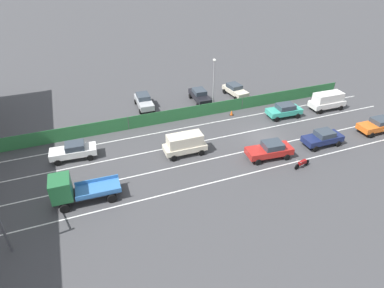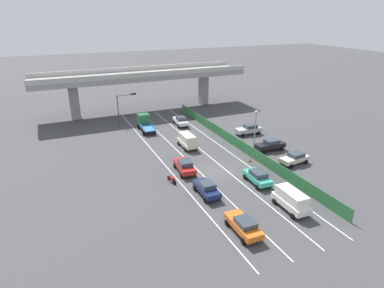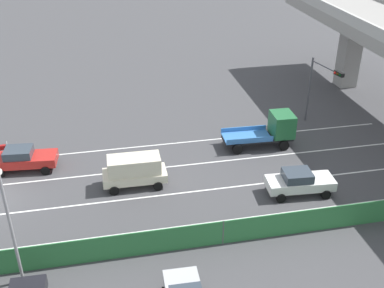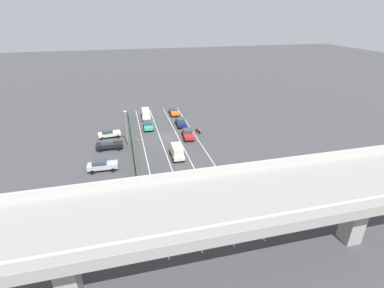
{
  "view_description": "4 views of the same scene",
  "coord_description": "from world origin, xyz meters",
  "px_view_note": "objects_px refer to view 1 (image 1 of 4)",
  "views": [
    {
      "loc": [
        -26.29,
        18.62,
        18.77
      ],
      "look_at": [
        -1.74,
        9.17,
        2.24
      ],
      "focal_mm": 30.61,
      "sensor_mm": 36.0,
      "label": 1
    },
    {
      "loc": [
        -18.73,
        -34.94,
        19.71
      ],
      "look_at": [
        0.49,
        8.22,
        0.91
      ],
      "focal_mm": 30.94,
      "sensor_mm": 36.0,
      "label": 2
    },
    {
      "loc": [
        27.42,
        7.57,
        18.12
      ],
      "look_at": [
        -0.99,
        13.45,
        2.16
      ],
      "focal_mm": 43.89,
      "sensor_mm": 36.0,
      "label": 3
    },
    {
      "loc": [
        8.04,
        50.8,
        22.42
      ],
      "look_at": [
        -2.42,
        9.26,
        2.31
      ],
      "focal_mm": 26.36,
      "sensor_mm": 36.0,
      "label": 4
    }
  ],
  "objects_px": {
    "car_sedan_navy": "(323,138)",
    "traffic_cone": "(232,113)",
    "motorcycle": "(302,163)",
    "car_van_white": "(328,100)",
    "car_taxi_orange": "(378,125)",
    "car_taxi_teal": "(284,110)",
    "parked_sedan_cream": "(235,90)",
    "street_lamp": "(214,81)",
    "car_sedan_red": "(270,150)",
    "parked_sedan_dark": "(200,95)",
    "car_van_cream": "(185,143)",
    "parked_wagon_silver": "(144,101)",
    "flatbed_truck_blue": "(73,190)",
    "car_hatchback_white": "(74,150)"
  },
  "relations": [
    {
      "from": "car_sedan_navy",
      "to": "traffic_cone",
      "type": "relative_size",
      "value": 6.33
    },
    {
      "from": "motorcycle",
      "to": "car_van_white",
      "type": "bearing_deg",
      "value": -48.99
    },
    {
      "from": "car_van_white",
      "to": "car_taxi_orange",
      "type": "bearing_deg",
      "value": -168.17
    },
    {
      "from": "car_sedan_navy",
      "to": "car_van_white",
      "type": "bearing_deg",
      "value": -42.86
    },
    {
      "from": "car_taxi_teal",
      "to": "motorcycle",
      "type": "distance_m",
      "value": 10.66
    },
    {
      "from": "parked_sedan_cream",
      "to": "street_lamp",
      "type": "xyz_separation_m",
      "value": [
        -3.46,
        4.97,
        3.29
      ]
    },
    {
      "from": "car_van_white",
      "to": "traffic_cone",
      "type": "distance_m",
      "value": 12.57
    },
    {
      "from": "car_sedan_navy",
      "to": "car_sedan_red",
      "type": "xyz_separation_m",
      "value": [
        -0.02,
        6.56,
        0.02
      ]
    },
    {
      "from": "parked_sedan_dark",
      "to": "street_lamp",
      "type": "height_order",
      "value": "street_lamp"
    },
    {
      "from": "car_van_cream",
      "to": "motorcycle",
      "type": "distance_m",
      "value": 11.62
    },
    {
      "from": "parked_wagon_silver",
      "to": "flatbed_truck_blue",
      "type": "bearing_deg",
      "value": 147.93
    },
    {
      "from": "parked_sedan_dark",
      "to": "parked_sedan_cream",
      "type": "bearing_deg",
      "value": -88.45
    },
    {
      "from": "car_sedan_red",
      "to": "parked_sedan_cream",
      "type": "xyz_separation_m",
      "value": [
        15.01,
        -3.9,
        -0.03
      ]
    },
    {
      "from": "flatbed_truck_blue",
      "to": "car_sedan_red",
      "type": "bearing_deg",
      "value": -90.32
    },
    {
      "from": "car_van_white",
      "to": "traffic_cone",
      "type": "relative_size",
      "value": 6.73
    },
    {
      "from": "car_van_white",
      "to": "parked_sedan_cream",
      "type": "relative_size",
      "value": 1.05
    },
    {
      "from": "motorcycle",
      "to": "parked_wagon_silver",
      "type": "relative_size",
      "value": 0.42
    },
    {
      "from": "car_taxi_teal",
      "to": "flatbed_truck_blue",
      "type": "xyz_separation_m",
      "value": [
        -6.93,
        25.36,
        0.42
      ]
    },
    {
      "from": "car_sedan_navy",
      "to": "car_van_white",
      "type": "distance_m",
      "value": 9.37
    },
    {
      "from": "motorcycle",
      "to": "parked_sedan_cream",
      "type": "relative_size",
      "value": 0.44
    },
    {
      "from": "car_hatchback_white",
      "to": "motorcycle",
      "type": "relative_size",
      "value": 2.38
    },
    {
      "from": "car_hatchback_white",
      "to": "street_lamp",
      "type": "bearing_deg",
      "value": -74.93
    },
    {
      "from": "car_van_white",
      "to": "parked_sedan_dark",
      "type": "bearing_deg",
      "value": 61.05
    },
    {
      "from": "car_sedan_navy",
      "to": "motorcycle",
      "type": "distance_m",
      "value": 5.26
    },
    {
      "from": "street_lamp",
      "to": "traffic_cone",
      "type": "xyz_separation_m",
      "value": [
        -1.78,
        -1.8,
        -3.86
      ]
    },
    {
      "from": "car_hatchback_white",
      "to": "parked_sedan_cream",
      "type": "height_order",
      "value": "car_hatchback_white"
    },
    {
      "from": "car_taxi_teal",
      "to": "flatbed_truck_blue",
      "type": "height_order",
      "value": "flatbed_truck_blue"
    },
    {
      "from": "car_taxi_orange",
      "to": "parked_sedan_dark",
      "type": "xyz_separation_m",
      "value": [
        14.79,
        15.86,
        0.04
      ]
    },
    {
      "from": "flatbed_truck_blue",
      "to": "street_lamp",
      "type": "bearing_deg",
      "value": -57.2
    },
    {
      "from": "car_van_white",
      "to": "motorcycle",
      "type": "bearing_deg",
      "value": 131.01
    },
    {
      "from": "car_van_cream",
      "to": "parked_sedan_dark",
      "type": "relative_size",
      "value": 0.92
    },
    {
      "from": "car_taxi_teal",
      "to": "car_taxi_orange",
      "type": "bearing_deg",
      "value": -131.75
    },
    {
      "from": "parked_sedan_cream",
      "to": "street_lamp",
      "type": "height_order",
      "value": "street_lamp"
    },
    {
      "from": "parked_wagon_silver",
      "to": "traffic_cone",
      "type": "bearing_deg",
      "value": -122.12
    },
    {
      "from": "motorcycle",
      "to": "street_lamp",
      "type": "xyz_separation_m",
      "value": [
        14.15,
        3.09,
        3.72
      ]
    },
    {
      "from": "motorcycle",
      "to": "traffic_cone",
      "type": "distance_m",
      "value": 12.44
    },
    {
      "from": "car_van_cream",
      "to": "parked_wagon_silver",
      "type": "bearing_deg",
      "value": 5.9
    },
    {
      "from": "car_taxi_orange",
      "to": "traffic_cone",
      "type": "distance_m",
      "value": 16.73
    },
    {
      "from": "car_van_white",
      "to": "car_sedan_red",
      "type": "bearing_deg",
      "value": 118.02
    },
    {
      "from": "car_sedan_navy",
      "to": "parked_wagon_silver",
      "type": "bearing_deg",
      "value": 44.44
    },
    {
      "from": "car_hatchback_white",
      "to": "parked_sedan_dark",
      "type": "height_order",
      "value": "parked_sedan_dark"
    },
    {
      "from": "car_hatchback_white",
      "to": "car_sedan_navy",
      "type": "bearing_deg",
      "value": -105.45
    },
    {
      "from": "street_lamp",
      "to": "traffic_cone",
      "type": "distance_m",
      "value": 4.62
    },
    {
      "from": "car_van_white",
      "to": "parked_wagon_silver",
      "type": "bearing_deg",
      "value": 67.73
    },
    {
      "from": "car_sedan_navy",
      "to": "car_hatchback_white",
      "type": "relative_size",
      "value": 0.95
    },
    {
      "from": "car_sedan_red",
      "to": "car_van_cream",
      "type": "xyz_separation_m",
      "value": [
        3.71,
        7.7,
        0.32
      ]
    },
    {
      "from": "parked_sedan_cream",
      "to": "car_taxi_orange",
      "type": "bearing_deg",
      "value": -145.0
    },
    {
      "from": "car_sedan_red",
      "to": "motorcycle",
      "type": "xyz_separation_m",
      "value": [
        -2.61,
        -2.02,
        -0.47
      ]
    },
    {
      "from": "car_sedan_red",
      "to": "parked_wagon_silver",
      "type": "xyz_separation_m",
      "value": [
        15.84,
        8.95,
        0.03
      ]
    },
    {
      "from": "car_taxi_orange",
      "to": "parked_sedan_cream",
      "type": "bearing_deg",
      "value": 35.0
    }
  ]
}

